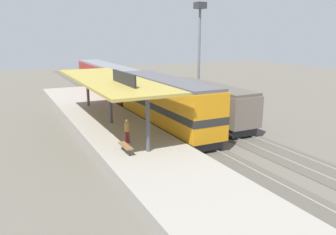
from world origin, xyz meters
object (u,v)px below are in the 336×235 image
at_px(passenger_carriage_single, 106,80).
at_px(light_mast, 200,33).
at_px(person_waiting, 127,130).
at_px(platform_bench, 126,146).
at_px(locomotive, 166,103).
at_px(freight_car, 208,103).

relative_size(passenger_carriage_single, light_mast, 1.71).
bearing_deg(person_waiting, light_mast, 42.13).
xyz_separation_m(platform_bench, passenger_carriage_single, (6.00, 24.39, 0.97)).
distance_m(platform_bench, light_mast, 20.64).
distance_m(passenger_carriage_single, person_waiting, 23.15).
relative_size(locomotive, passenger_carriage_single, 0.72).
height_order(locomotive, freight_car, locomotive).
height_order(platform_bench, person_waiting, person_waiting).
xyz_separation_m(freight_car, person_waiting, (-9.83, -4.92, -0.12)).
relative_size(passenger_carriage_single, freight_car, 1.67).
distance_m(locomotive, person_waiting, 6.95).
xyz_separation_m(locomotive, passenger_carriage_single, (0.00, 18.00, -0.10)).
bearing_deg(passenger_carriage_single, person_waiting, -103.05).
bearing_deg(platform_bench, light_mast, 44.64).
distance_m(passenger_carriage_single, freight_car, 18.21).
distance_m(locomotive, light_mast, 12.21).
xyz_separation_m(platform_bench, person_waiting, (0.77, 1.84, 0.51)).
height_order(platform_bench, locomotive, locomotive).
xyz_separation_m(locomotive, light_mast, (7.80, 7.24, 5.99)).
bearing_deg(platform_bench, person_waiting, 67.25).
bearing_deg(person_waiting, platform_bench, -112.75).
xyz_separation_m(locomotive, freight_car, (4.60, 0.38, -0.44)).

